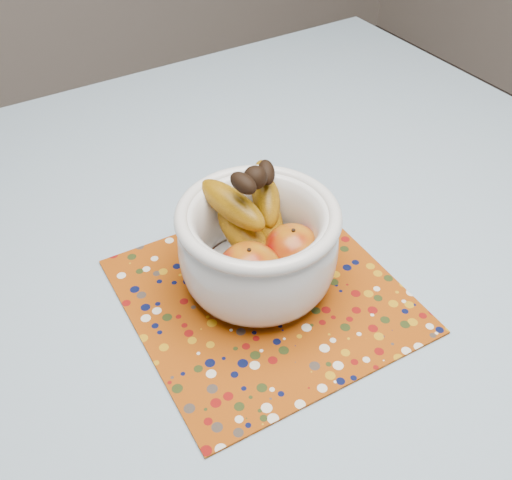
% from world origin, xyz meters
% --- Properties ---
extents(table, '(1.20, 1.20, 0.75)m').
position_xyz_m(table, '(0.00, 0.00, 0.67)').
color(table, brown).
rests_on(table, ground).
extents(tablecloth, '(1.32, 1.32, 0.01)m').
position_xyz_m(tablecloth, '(0.00, 0.00, 0.76)').
color(tablecloth, '#638AA5').
rests_on(tablecloth, table).
extents(placemat, '(0.36, 0.36, 0.00)m').
position_xyz_m(placemat, '(-0.07, -0.04, 0.76)').
color(placemat, '#883707').
rests_on(placemat, tablecloth).
extents(fruit_bowl, '(0.22, 0.22, 0.18)m').
position_xyz_m(fruit_bowl, '(-0.06, -0.01, 0.84)').
color(fruit_bowl, silver).
rests_on(fruit_bowl, placemat).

